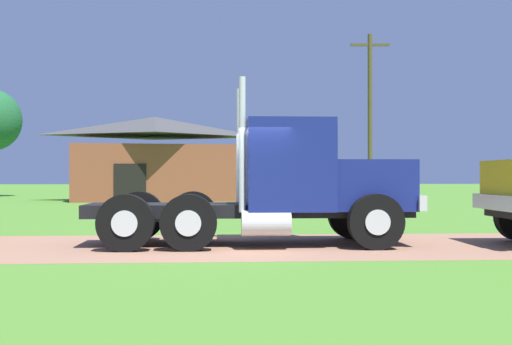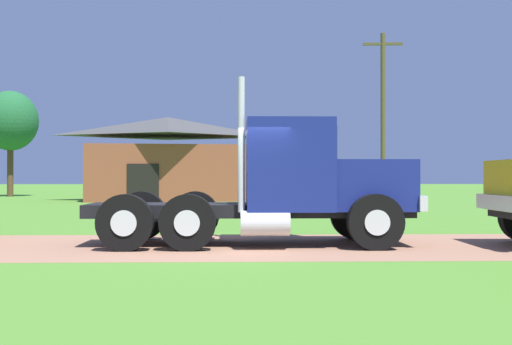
# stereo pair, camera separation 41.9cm
# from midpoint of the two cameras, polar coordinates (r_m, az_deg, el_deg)

# --- Properties ---
(ground_plane) EXTENTS (200.00, 200.00, 0.00)m
(ground_plane) POSITION_cam_midpoint_polar(r_m,az_deg,el_deg) (13.53, -3.37, -6.72)
(ground_plane) COLOR #4D832A
(dirt_track) EXTENTS (120.00, 5.05, 0.01)m
(dirt_track) POSITION_cam_midpoint_polar(r_m,az_deg,el_deg) (13.53, -3.37, -6.70)
(dirt_track) COLOR #9C6E55
(dirt_track) RESTS_ON ground_plane
(truck_foreground_white) EXTENTS (7.15, 2.62, 3.55)m
(truck_foreground_white) POSITION_cam_midpoint_polar(r_m,az_deg,el_deg) (13.76, 2.28, -1.16)
(truck_foreground_white) COLOR black
(truck_foreground_white) RESTS_ON ground_plane
(shed_building) EXTENTS (10.58, 6.90, 5.14)m
(shed_building) POSITION_cam_midpoint_polar(r_m,az_deg,el_deg) (38.88, -9.54, 1.13)
(shed_building) COLOR brown
(shed_building) RESTS_ON ground_plane
(utility_pole_near) EXTENTS (2.20, 0.29, 9.49)m
(utility_pole_near) POSITION_cam_midpoint_polar(r_m,az_deg,el_deg) (35.81, 10.03, 5.30)
(utility_pole_near) COLOR #4D4423
(utility_pole_near) RESTS_ON ground_plane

